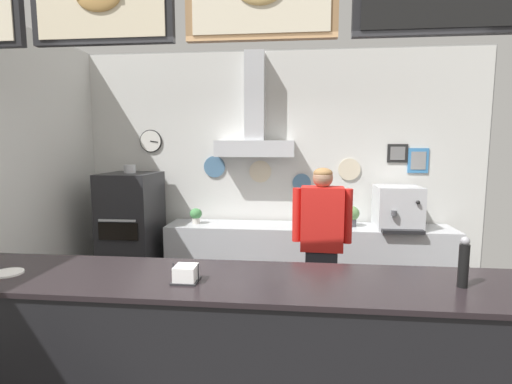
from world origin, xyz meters
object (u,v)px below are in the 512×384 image
(pizza_oven, at_px, (132,234))
(espresso_machine, at_px, (397,208))
(condiment_plate, at_px, (7,273))
(shop_worker, at_px, (321,250))
(potted_thyme, at_px, (312,217))
(potted_basil, at_px, (196,215))
(potted_rosemary, at_px, (351,215))
(napkin_holder, at_px, (186,274))
(pepper_grinder, at_px, (464,262))

(pizza_oven, xyz_separation_m, espresso_machine, (3.19, 0.10, 0.37))
(pizza_oven, bearing_deg, condiment_plate, -83.59)
(pizza_oven, bearing_deg, shop_worker, -23.08)
(potted_thyme, bearing_deg, potted_basil, -179.07)
(potted_thyme, relative_size, potted_basil, 1.05)
(shop_worker, height_order, potted_basil, shop_worker)
(potted_rosemary, bearing_deg, condiment_plate, -133.62)
(potted_thyme, distance_m, napkin_holder, 2.64)
(espresso_machine, xyz_separation_m, condiment_plate, (-2.92, -2.47, -0.04))
(potted_thyme, bearing_deg, condiment_plate, -127.74)
(potted_thyme, relative_size, napkin_holder, 1.31)
(potted_rosemary, bearing_deg, napkin_holder, -116.86)
(potted_thyme, height_order, condiment_plate, condiment_plate)
(pizza_oven, distance_m, shop_worker, 2.45)
(espresso_machine, bearing_deg, pepper_grinder, -96.24)
(shop_worker, bearing_deg, condiment_plate, 38.28)
(espresso_machine, bearing_deg, potted_basil, 179.81)
(potted_basil, bearing_deg, potted_thyme, 0.93)
(potted_rosemary, relative_size, pepper_grinder, 0.87)
(condiment_plate, distance_m, pepper_grinder, 2.66)
(shop_worker, bearing_deg, potted_thyme, -84.71)
(espresso_machine, xyz_separation_m, pepper_grinder, (-0.26, -2.41, 0.09))
(potted_thyme, bearing_deg, pizza_oven, -176.68)
(condiment_plate, xyz_separation_m, pepper_grinder, (2.66, 0.06, 0.13))
(potted_thyme, distance_m, pepper_grinder, 2.55)
(potted_thyme, distance_m, potted_rosemary, 0.47)
(espresso_machine, height_order, pepper_grinder, espresso_machine)
(shop_worker, distance_m, condiment_plate, 2.44)
(pizza_oven, height_order, espresso_machine, pizza_oven)
(potted_thyme, bearing_deg, shop_worker, -87.50)
(espresso_machine, relative_size, condiment_plate, 3.05)
(potted_rosemary, bearing_deg, potted_thyme, -177.62)
(shop_worker, bearing_deg, potted_basil, -33.15)
(shop_worker, xyz_separation_m, condiment_plate, (-1.98, -1.41, 0.20))
(potted_thyme, xyz_separation_m, potted_rosemary, (0.47, 0.02, 0.03))
(potted_rosemary, distance_m, napkin_holder, 2.84)
(pizza_oven, bearing_deg, napkin_holder, -59.86)
(potted_rosemary, bearing_deg, pepper_grinder, -83.97)
(napkin_holder, bearing_deg, pepper_grinder, 2.82)
(shop_worker, distance_m, espresso_machine, 1.43)
(pizza_oven, xyz_separation_m, condiment_plate, (0.27, -2.37, 0.33))
(espresso_machine, height_order, napkin_holder, espresso_machine)
(napkin_holder, bearing_deg, pizza_oven, 120.14)
(pizza_oven, distance_m, condiment_plate, 2.41)
(potted_basil, height_order, pepper_grinder, pepper_grinder)
(napkin_holder, bearing_deg, espresso_machine, 53.97)
(condiment_plate, bearing_deg, espresso_machine, 40.18)
(napkin_holder, xyz_separation_m, condiment_plate, (-1.12, 0.01, -0.04))
(potted_thyme, height_order, potted_basil, potted_thyme)
(potted_rosemary, bearing_deg, pizza_oven, -176.84)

